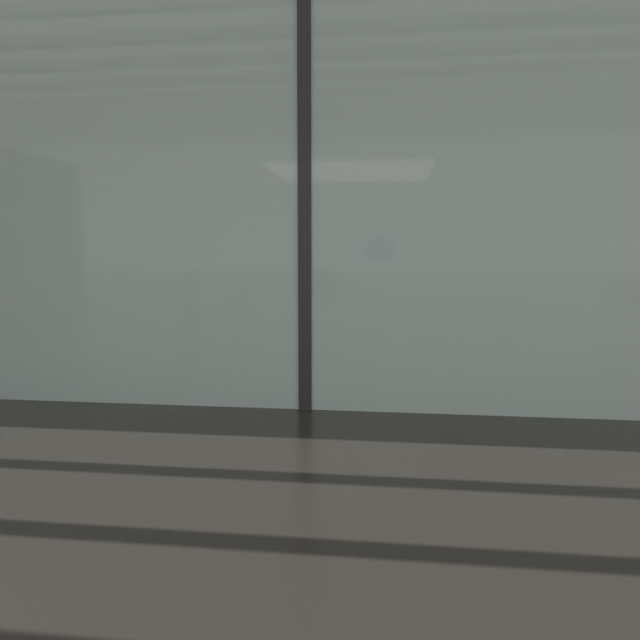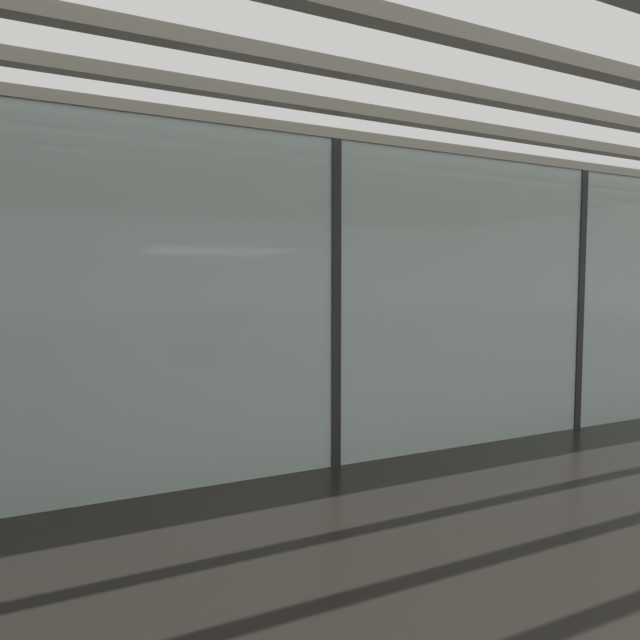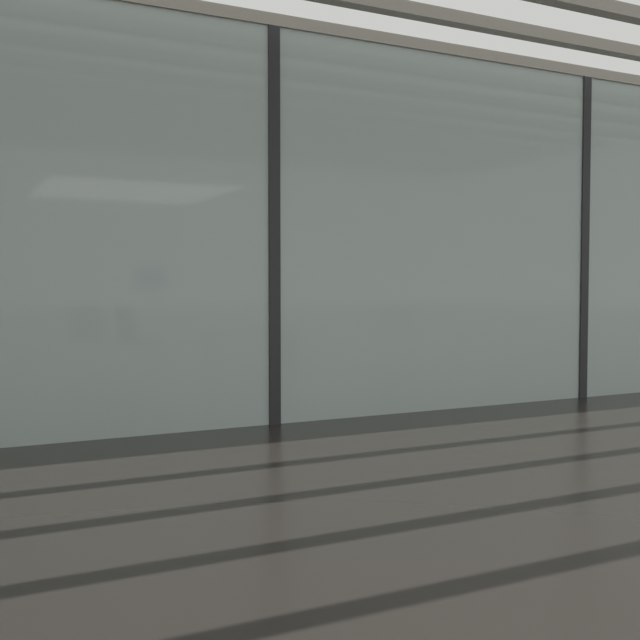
{
  "view_description": "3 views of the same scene",
  "coord_description": "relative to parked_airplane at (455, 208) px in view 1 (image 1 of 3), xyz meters",
  "views": [
    {
      "loc": [
        0.66,
        0.77,
        1.23
      ],
      "look_at": [
        -0.09,
        6.87,
        0.51
      ],
      "focal_mm": 32.55,
      "sensor_mm": 36.0,
      "label": 1
    },
    {
      "loc": [
        -2.36,
        0.36,
        1.85
      ],
      "look_at": [
        0.1,
        5.77,
        1.47
      ],
      "focal_mm": 29.73,
      "sensor_mm": 36.0,
      "label": 2
    },
    {
      "loc": [
        -2.58,
        -0.82,
        1.17
      ],
      "look_at": [
        1.78,
        7.86,
        0.74
      ],
      "focal_mm": 43.6,
      "sensor_mm": 36.0,
      "label": 3
    }
  ],
  "objects": [
    {
      "name": "glass_curtain_wall",
      "position": [
        -1.69,
        -5.57,
        -0.31
      ],
      "size": [
        14.0,
        0.08,
        3.31
      ],
      "primitive_type": "cube",
      "color": "#A3B7B2",
      "rests_on": "ground"
    },
    {
      "name": "parked_airplane",
      "position": [
        0.0,
        0.0,
        0.0
      ],
      "size": [
        13.99,
        3.93,
        3.93
      ],
      "color": "silver",
      "rests_on": "ground"
    },
    {
      "name": "window_mullion_1",
      "position": [
        -1.69,
        -5.57,
        -0.31
      ],
      "size": [
        0.1,
        0.12,
        3.31
      ],
      "primitive_type": "cube",
      "color": "black",
      "rests_on": "ground"
    }
  ]
}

